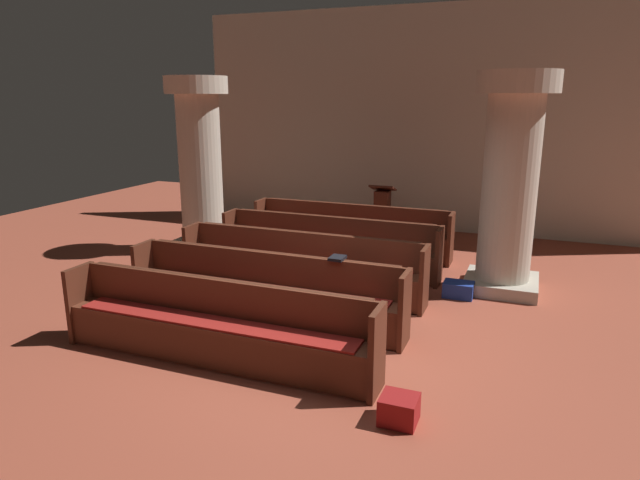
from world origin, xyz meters
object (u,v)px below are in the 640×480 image
Objects in this scene: pew_row_4 at (214,321)px; pillar_far_side at (200,162)px; pew_row_1 at (328,243)px; kneeler_box_blue at (458,290)px; lectern at (382,216)px; pew_row_0 at (350,228)px; pew_row_2 at (300,262)px; pillar_aisle_side at (510,180)px; kneeler_box_red at (399,409)px; hymn_book at (337,258)px; pew_row_3 at (264,287)px.

pillar_far_side is at bearing 124.30° from pew_row_4.
kneeler_box_blue is (2.12, -0.43, -0.36)m from pew_row_1.
pew_row_0 is at bearing -100.47° from lectern.
kneeler_box_blue is at bearing 54.25° from pew_row_4.
pew_row_1 and pew_row_2 have the same top height.
pew_row_2 is 3.15m from pillar_aisle_side.
pew_row_4 is 2.14m from kneeler_box_red.
lectern is (2.85, 1.95, -1.16)m from pillar_far_side.
pew_row_1 is 1.00× the size of pew_row_2.
kneeler_box_red is (4.69, -4.22, -1.49)m from pillar_far_side.
kneeler_box_red is at bearing -55.32° from hymn_book.
lectern reaches higher than pew_row_2.
pew_row_3 is 16.37× the size of hymn_book.
hymn_book is (3.50, -2.51, -0.72)m from pillar_far_side.
kneeler_box_red is (-0.59, -3.89, -1.49)m from pillar_aisle_side.
pillar_aisle_side is at bearing 45.32° from kneeler_box_blue.
pillar_far_side reaches higher than lectern.
pew_row_1 is 16.37× the size of hymn_book.
pew_row_3 is at bearing -90.00° from pew_row_1.
pew_row_4 is 1.17× the size of pillar_aisle_side.
pew_row_2 is 3.54m from lectern.
lectern reaches higher than pew_row_1.
hymn_book is at bearing -127.11° from kneeler_box_blue.
pew_row_4 is 8.71× the size of kneeler_box_blue.
pillar_aisle_side reaches higher than pew_row_1.
pillar_aisle_side is (2.66, 0.11, 1.14)m from pew_row_1.
pew_row_4 is at bearing -90.00° from pew_row_1.
pillar_aisle_side is 3.53m from lectern.
pew_row_2 is at bearing -90.00° from pew_row_1.
pew_row_3 is (0.00, -1.13, 0.00)m from pew_row_2.
lectern reaches higher than kneeler_box_blue.
lectern is 3.37× the size of kneeler_box_red.
pew_row_1 is 8.71× the size of kneeler_box_blue.
pew_row_1 is 2.26m from pew_row_3.
pew_row_3 reaches higher than kneeler_box_red.
pew_row_0 is 1.13m from pew_row_1.
kneeler_box_blue is (-0.54, -0.54, -1.50)m from pillar_aisle_side.
pew_row_1 is at bearing -90.00° from pew_row_0.
pew_row_2 and pew_row_3 have the same top height.
pew_row_4 is 1.65m from hymn_book.
pew_row_3 is 1.00× the size of pew_row_4.
pew_row_0 is at bearing 90.00° from pew_row_4.
pew_row_2 is at bearing -93.81° from lectern.
pillar_aisle_side is at bearing 81.41° from kneeler_box_red.
pillar_far_side reaches higher than pew_row_2.
pillar_aisle_side reaches higher than lectern.
kneeler_box_red is (1.84, -6.18, -0.33)m from lectern.
pew_row_4 is 3.65m from kneeler_box_blue.
pew_row_2 is 16.37× the size of hymn_book.
lectern is 2.63× the size of kneeler_box_blue.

